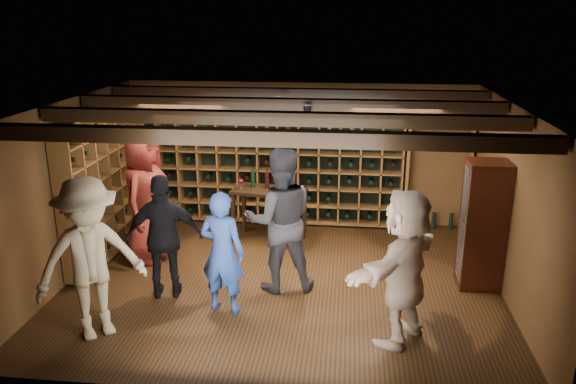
# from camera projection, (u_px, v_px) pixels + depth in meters

# --- Properties ---
(ground) EXTENTS (6.00, 6.00, 0.00)m
(ground) POSITION_uv_depth(u_px,v_px,m) (282.00, 281.00, 7.95)
(ground) COLOR black
(ground) RESTS_ON ground
(room_shell) EXTENTS (6.00, 6.00, 6.00)m
(room_shell) POSITION_uv_depth(u_px,v_px,m) (282.00, 111.00, 7.27)
(room_shell) COLOR #54391D
(room_shell) RESTS_ON ground
(wine_rack_back) EXTENTS (4.65, 0.30, 2.20)m
(wine_rack_back) POSITION_uv_depth(u_px,v_px,m) (268.00, 161.00, 9.87)
(wine_rack_back) COLOR brown
(wine_rack_back) RESTS_ON ground
(wine_rack_left) EXTENTS (0.30, 2.65, 2.20)m
(wine_rack_left) POSITION_uv_depth(u_px,v_px,m) (107.00, 181.00, 8.69)
(wine_rack_left) COLOR brown
(wine_rack_left) RESTS_ON ground
(crate_shelf) EXTENTS (1.20, 0.32, 2.07)m
(crate_shelf) POSITION_uv_depth(u_px,v_px,m) (441.00, 142.00, 9.42)
(crate_shelf) COLOR brown
(crate_shelf) RESTS_ON ground
(display_cabinet) EXTENTS (0.55, 0.50, 1.75)m
(display_cabinet) POSITION_uv_depth(u_px,v_px,m) (482.00, 228.00, 7.60)
(display_cabinet) COLOR black
(display_cabinet) RESTS_ON ground
(man_blue_shirt) EXTENTS (0.64, 0.48, 1.59)m
(man_blue_shirt) POSITION_uv_depth(u_px,v_px,m) (222.00, 252.00, 6.97)
(man_blue_shirt) COLOR navy
(man_blue_shirt) RESTS_ON ground
(man_grey_suit) EXTENTS (1.10, 0.94, 1.97)m
(man_grey_suit) POSITION_uv_depth(u_px,v_px,m) (280.00, 220.00, 7.49)
(man_grey_suit) COLOR black
(man_grey_suit) RESTS_ON ground
(guest_red_floral) EXTENTS (0.74, 1.05, 2.02)m
(guest_red_floral) POSITION_uv_depth(u_px,v_px,m) (145.00, 197.00, 8.37)
(guest_red_floral) COLOR maroon
(guest_red_floral) RESTS_ON ground
(guest_woman_black) EXTENTS (1.05, 0.62, 1.68)m
(guest_woman_black) POSITION_uv_depth(u_px,v_px,m) (165.00, 237.00, 7.32)
(guest_woman_black) COLOR black
(guest_woman_black) RESTS_ON ground
(guest_khaki) EXTENTS (1.42, 1.35, 1.93)m
(guest_khaki) POSITION_uv_depth(u_px,v_px,m) (90.00, 259.00, 6.36)
(guest_khaki) COLOR gray
(guest_khaki) RESTS_ON ground
(guest_beige) EXTENTS (1.38, 1.71, 1.83)m
(guest_beige) POSITION_uv_depth(u_px,v_px,m) (404.00, 267.00, 6.28)
(guest_beige) COLOR gray
(guest_beige) RESTS_ON ground
(tasting_table) EXTENTS (1.26, 0.79, 1.16)m
(tasting_table) POSITION_uv_depth(u_px,v_px,m) (269.00, 196.00, 9.17)
(tasting_table) COLOR black
(tasting_table) RESTS_ON ground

